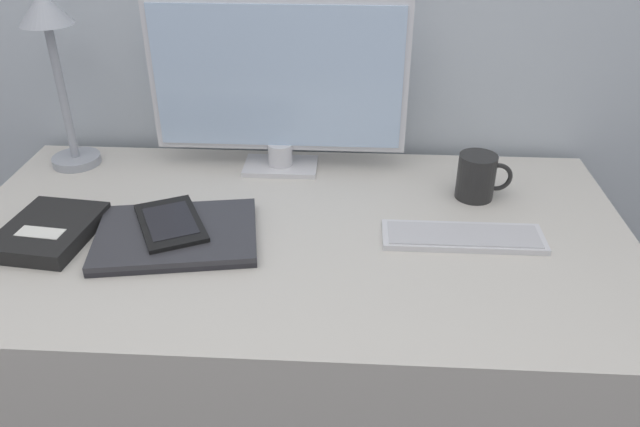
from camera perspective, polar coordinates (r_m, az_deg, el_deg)
desk at (r=1.50m, az=-2.22°, el=-13.78°), size 1.37×0.76×0.76m
monitor at (r=1.44m, az=-3.86°, el=11.68°), size 0.59×0.11×0.40m
keyboard at (r=1.26m, az=12.93°, el=-2.08°), size 0.32×0.10×0.01m
laptop at (r=1.26m, az=-12.96°, el=-1.93°), size 0.34×0.28×0.02m
ereader at (r=1.28m, az=-13.52°, el=-0.81°), size 0.19×0.22×0.01m
desk_lamp at (r=1.56m, az=-23.27°, el=13.73°), size 0.12×0.12×0.41m
notebook at (r=1.35m, az=-23.53°, el=-1.48°), size 0.18×0.23×0.03m
coffee_mug at (r=1.41m, az=14.19°, el=3.29°), size 0.12×0.08×0.10m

